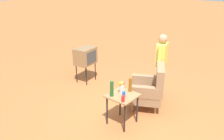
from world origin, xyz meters
name	(u,v)px	position (x,y,z in m)	size (l,w,h in m)	color
ground_plane	(131,108)	(0.00, 0.00, 0.00)	(60.00, 60.00, 0.00)	#AD6033
armchair	(150,88)	(-0.32, 0.28, 0.50)	(1.04, 1.05, 1.06)	#937047
side_table	(122,99)	(0.60, 0.18, 0.57)	(0.56, 0.56, 0.67)	black
tv_on_stand	(85,56)	(-0.45, -1.94, 0.78)	(0.66, 0.52, 1.03)	black
person_standing	(161,62)	(-0.97, 0.20, 0.94)	(0.56, 0.30, 1.64)	#2D3347
soda_can_red	(123,99)	(0.81, 0.35, 0.73)	(0.07, 0.07, 0.12)	red
soda_can_blue	(124,95)	(0.66, 0.26, 0.73)	(0.07, 0.07, 0.12)	blue
bottle_wine_green	(112,89)	(0.77, 0.04, 0.83)	(0.07, 0.07, 0.32)	#1E5623
bottle_tall_amber	(130,85)	(0.37, 0.21, 0.82)	(0.07, 0.07, 0.30)	brown
flower_vase	(122,87)	(0.55, 0.12, 0.82)	(0.15, 0.10, 0.27)	silver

